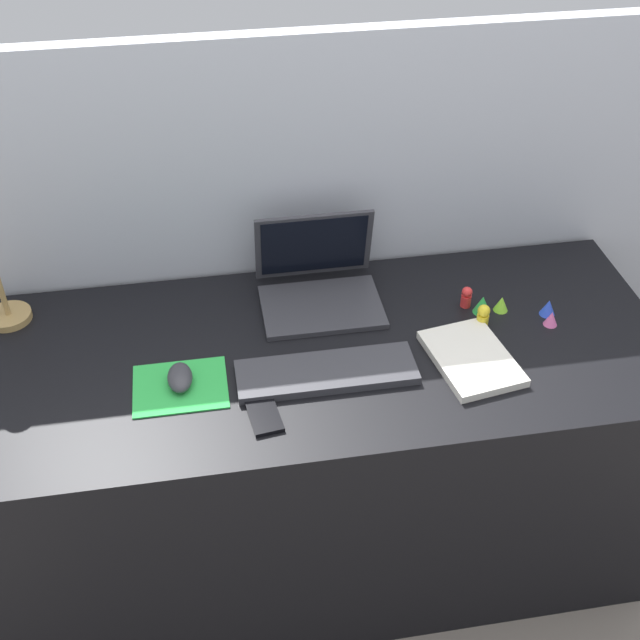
{
  "coord_description": "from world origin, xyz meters",
  "views": [
    {
      "loc": [
        -0.22,
        -1.43,
        2.0
      ],
      "look_at": [
        0.02,
        0.0,
        0.83
      ],
      "focal_mm": 45.58,
      "sensor_mm": 36.0,
      "label": 1
    }
  ],
  "objects_px": {
    "notebook_pad": "(471,358)",
    "toy_figurine_red": "(466,297)",
    "cell_phone": "(263,413)",
    "toy_figurine_pink": "(552,319)",
    "mouse": "(180,378)",
    "keyboard": "(326,372)",
    "toy_figurine_yellow": "(483,315)",
    "toy_figurine_lime": "(501,304)",
    "toy_figurine_green": "(482,304)",
    "laptop": "(318,279)",
    "toy_figurine_blue": "(548,307)"
  },
  "relations": [
    {
      "from": "notebook_pad",
      "to": "toy_figurine_red",
      "type": "xyz_separation_m",
      "value": [
        0.05,
        0.21,
        0.02
      ]
    },
    {
      "from": "cell_phone",
      "to": "toy_figurine_pink",
      "type": "bearing_deg",
      "value": 6.72
    },
    {
      "from": "mouse",
      "to": "cell_phone",
      "type": "xyz_separation_m",
      "value": [
        0.17,
        -0.12,
        -0.02
      ]
    },
    {
      "from": "keyboard",
      "to": "toy_figurine_pink",
      "type": "height_order",
      "value": "toy_figurine_pink"
    },
    {
      "from": "keyboard",
      "to": "notebook_pad",
      "type": "xyz_separation_m",
      "value": [
        0.34,
        -0.01,
        0.0
      ]
    },
    {
      "from": "toy_figurine_yellow",
      "to": "toy_figurine_pink",
      "type": "bearing_deg",
      "value": -9.59
    },
    {
      "from": "keyboard",
      "to": "cell_phone",
      "type": "relative_size",
      "value": 3.2
    },
    {
      "from": "keyboard",
      "to": "toy_figurine_yellow",
      "type": "bearing_deg",
      "value": 15.85
    },
    {
      "from": "toy_figurine_lime",
      "to": "toy_figurine_green",
      "type": "bearing_deg",
      "value": 179.63
    },
    {
      "from": "cell_phone",
      "to": "toy_figurine_green",
      "type": "xyz_separation_m",
      "value": [
        0.58,
        0.27,
        0.02
      ]
    },
    {
      "from": "laptop",
      "to": "keyboard",
      "type": "distance_m",
      "value": 0.3
    },
    {
      "from": "toy_figurine_lime",
      "to": "notebook_pad",
      "type": "bearing_deg",
      "value": -127.18
    },
    {
      "from": "toy_figurine_pink",
      "to": "toy_figurine_green",
      "type": "height_order",
      "value": "toy_figurine_green"
    },
    {
      "from": "laptop",
      "to": "toy_figurine_yellow",
      "type": "height_order",
      "value": "laptop"
    },
    {
      "from": "mouse",
      "to": "toy_figurine_lime",
      "type": "bearing_deg",
      "value": 10.01
    },
    {
      "from": "cell_phone",
      "to": "notebook_pad",
      "type": "bearing_deg",
      "value": 2.76
    },
    {
      "from": "toy_figurine_pink",
      "to": "toy_figurine_green",
      "type": "relative_size",
      "value": 0.79
    },
    {
      "from": "toy_figurine_blue",
      "to": "toy_figurine_red",
      "type": "xyz_separation_m",
      "value": [
        -0.19,
        0.07,
        0.01
      ]
    },
    {
      "from": "keyboard",
      "to": "toy_figurine_blue",
      "type": "xyz_separation_m",
      "value": [
        0.58,
        0.13,
        0.01
      ]
    },
    {
      "from": "laptop",
      "to": "toy_figurine_green",
      "type": "distance_m",
      "value": 0.42
    },
    {
      "from": "toy_figurine_red",
      "to": "mouse",
      "type": "bearing_deg",
      "value": -166.48
    },
    {
      "from": "keyboard",
      "to": "mouse",
      "type": "xyz_separation_m",
      "value": [
        -0.33,
        0.03,
        0.01
      ]
    },
    {
      "from": "keyboard",
      "to": "toy_figurine_lime",
      "type": "xyz_separation_m",
      "value": [
        0.47,
        0.17,
        0.01
      ]
    },
    {
      "from": "notebook_pad",
      "to": "keyboard",
      "type": "bearing_deg",
      "value": 169.24
    },
    {
      "from": "mouse",
      "to": "toy_figurine_green",
      "type": "height_order",
      "value": "toy_figurine_green"
    },
    {
      "from": "toy_figurine_green",
      "to": "toy_figurine_blue",
      "type": "bearing_deg",
      "value": -12.56
    },
    {
      "from": "keyboard",
      "to": "cell_phone",
      "type": "distance_m",
      "value": 0.18
    },
    {
      "from": "toy_figurine_blue",
      "to": "toy_figurine_green",
      "type": "height_order",
      "value": "toy_figurine_green"
    },
    {
      "from": "toy_figurine_green",
      "to": "notebook_pad",
      "type": "bearing_deg",
      "value": -115.23
    },
    {
      "from": "toy_figurine_yellow",
      "to": "toy_figurine_green",
      "type": "bearing_deg",
      "value": 72.77
    },
    {
      "from": "mouse",
      "to": "toy_figurine_red",
      "type": "relative_size",
      "value": 1.69
    },
    {
      "from": "keyboard",
      "to": "toy_figurine_blue",
      "type": "distance_m",
      "value": 0.6
    },
    {
      "from": "mouse",
      "to": "toy_figurine_green",
      "type": "bearing_deg",
      "value": 10.69
    },
    {
      "from": "toy_figurine_yellow",
      "to": "toy_figurine_red",
      "type": "height_order",
      "value": "toy_figurine_yellow"
    },
    {
      "from": "keyboard",
      "to": "toy_figurine_green",
      "type": "distance_m",
      "value": 0.45
    },
    {
      "from": "mouse",
      "to": "toy_figurine_lime",
      "type": "height_order",
      "value": "toy_figurine_lime"
    },
    {
      "from": "laptop",
      "to": "toy_figurine_yellow",
      "type": "distance_m",
      "value": 0.42
    },
    {
      "from": "laptop",
      "to": "cell_phone",
      "type": "height_order",
      "value": "laptop"
    },
    {
      "from": "laptop",
      "to": "cell_phone",
      "type": "xyz_separation_m",
      "value": [
        -0.19,
        -0.4,
        -0.05
      ]
    },
    {
      "from": "toy_figurine_pink",
      "to": "toy_figurine_yellow",
      "type": "distance_m",
      "value": 0.17
    },
    {
      "from": "mouse",
      "to": "keyboard",
      "type": "bearing_deg",
      "value": -4.4
    },
    {
      "from": "mouse",
      "to": "toy_figurine_yellow",
      "type": "relative_size",
      "value": 1.57
    },
    {
      "from": "keyboard",
      "to": "toy_figurine_red",
      "type": "distance_m",
      "value": 0.44
    },
    {
      "from": "laptop",
      "to": "toy_figurine_blue",
      "type": "bearing_deg",
      "value": -16.96
    },
    {
      "from": "toy_figurine_pink",
      "to": "notebook_pad",
      "type": "bearing_deg",
      "value": -157.78
    },
    {
      "from": "toy_figurine_lime",
      "to": "keyboard",
      "type": "bearing_deg",
      "value": -160.58
    },
    {
      "from": "toy_figurine_red",
      "to": "toy_figurine_lime",
      "type": "bearing_deg",
      "value": -21.11
    },
    {
      "from": "toy_figurine_blue",
      "to": "toy_figurine_pink",
      "type": "relative_size",
      "value": 1.13
    },
    {
      "from": "toy_figurine_blue",
      "to": "toy_figurine_lime",
      "type": "height_order",
      "value": "toy_figurine_blue"
    },
    {
      "from": "cell_phone",
      "to": "toy_figurine_lime",
      "type": "xyz_separation_m",
      "value": [
        0.63,
        0.27,
        0.02
      ]
    }
  ]
}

